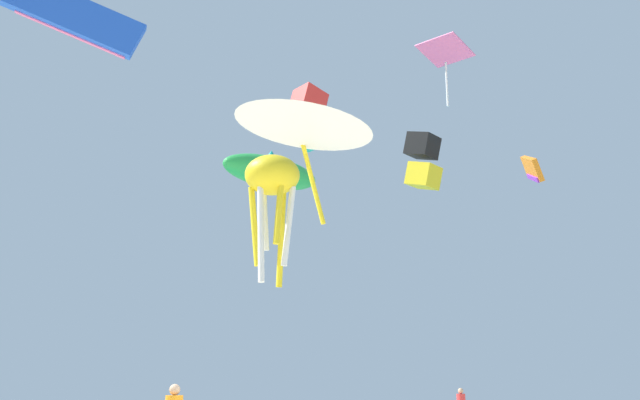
% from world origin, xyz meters
% --- Properties ---
extents(kite_box_red, '(1.98, 1.97, 2.98)m').
position_xyz_m(kite_box_red, '(0.39, 15.03, 14.00)').
color(kite_box_red, red).
extents(kite_parafoil_blue, '(5.24, 2.20, 3.32)m').
position_xyz_m(kite_parafoil_blue, '(-7.85, 7.18, 15.40)').
color(kite_parafoil_blue, blue).
extents(kite_delta_white, '(4.09, 4.03, 3.49)m').
position_xyz_m(kite_delta_white, '(1.60, 2.56, 9.23)').
color(kite_delta_white, white).
extents(kite_diamond_pink, '(3.48, 3.47, 3.67)m').
position_xyz_m(kite_diamond_pink, '(7.57, 20.96, 19.92)').
color(kite_diamond_pink, pink).
extents(kite_octopus_yellow, '(2.84, 2.84, 4.86)m').
position_xyz_m(kite_octopus_yellow, '(-0.31, 8.75, 9.07)').
color(kite_octopus_yellow, yellow).
extents(kite_inflatable_green, '(6.52, 6.27, 2.57)m').
position_xyz_m(kite_inflatable_green, '(-3.09, 25.80, 14.62)').
color(kite_inflatable_green, green).
extents(kite_box_black, '(2.47, 2.39, 3.73)m').
position_xyz_m(kite_box_black, '(6.41, 25.98, 15.15)').
color(kite_box_black, black).
extents(kite_parafoil_orange, '(1.00, 4.83, 2.94)m').
position_xyz_m(kite_parafoil_orange, '(13.21, 26.97, 14.75)').
color(kite_parafoil_orange, orange).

